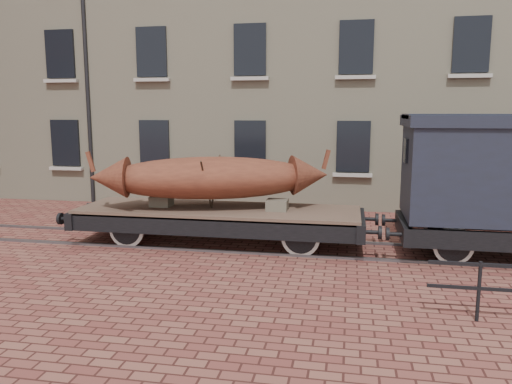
# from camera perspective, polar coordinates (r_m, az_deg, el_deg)

# --- Properties ---
(ground) EXTENTS (90.00, 90.00, 0.00)m
(ground) POSITION_cam_1_polar(r_m,az_deg,el_deg) (12.47, 6.19, -6.47)
(ground) COLOR brown
(warehouse_cream) EXTENTS (40.00, 10.19, 14.00)m
(warehouse_cream) POSITION_cam_1_polar(r_m,az_deg,el_deg) (22.36, 16.79, 18.21)
(warehouse_cream) COLOR #C1B796
(warehouse_cream) RESTS_ON ground
(rail_track) EXTENTS (30.00, 1.52, 0.06)m
(rail_track) POSITION_cam_1_polar(r_m,az_deg,el_deg) (12.46, 6.19, -6.34)
(rail_track) COLOR #59595E
(rail_track) RESTS_ON ground
(flatcar_wagon) EXTENTS (7.98, 2.17, 1.20)m
(flatcar_wagon) POSITION_cam_1_polar(r_m,az_deg,el_deg) (12.67, -4.34, -2.69)
(flatcar_wagon) COLOR brown
(flatcar_wagon) RESTS_ON ground
(iron_boat) EXTENTS (5.99, 3.06, 1.47)m
(iron_boat) POSITION_cam_1_polar(r_m,az_deg,el_deg) (12.55, -5.14, 1.65)
(iron_boat) COLOR brown
(iron_boat) RESTS_ON flatcar_wagon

